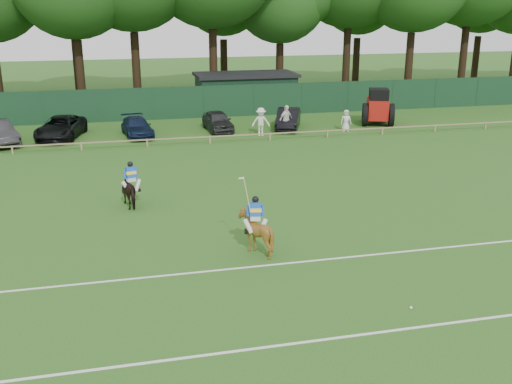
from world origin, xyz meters
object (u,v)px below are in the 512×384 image
object	(u,v)px
tractor	(378,108)
spectator_right	(346,121)
horse_dark	(132,190)
sedan_navy	(137,127)
estate_black	(288,119)
suv_black	(61,127)
horse_chestnut	(255,232)
spectator_left	(261,122)
hatch_grey	(218,121)
polo_ball	(411,308)
utility_shed	(246,91)
spectator_mid	(286,119)

from	to	relation	value
tractor	spectator_right	bearing A→B (deg)	-131.61
horse_dark	spectator_right	size ratio (longest dim) A/B	1.14
sedan_navy	estate_black	size ratio (longest dim) A/B	0.98
suv_black	tractor	bearing A→B (deg)	11.39
suv_black	sedan_navy	bearing A→B (deg)	6.76
horse_chestnut	sedan_navy	size ratio (longest dim) A/B	0.37
spectator_left	tractor	bearing A→B (deg)	19.87
hatch_grey	estate_black	world-z (taller)	estate_black
horse_chestnut	hatch_grey	world-z (taller)	horse_chestnut
sedan_navy	tractor	distance (m)	17.56
suv_black	polo_ball	world-z (taller)	suv_black
sedan_navy	tractor	bearing A→B (deg)	-7.34
polo_ball	tractor	size ratio (longest dim) A/B	0.02
tractor	suv_black	bearing A→B (deg)	-161.72
utility_shed	suv_black	bearing A→B (deg)	-150.66
horse_chestnut	tractor	distance (m)	25.50
estate_black	tractor	xyz separation A→B (m)	(6.87, -0.04, 0.55)
spectator_left	polo_ball	world-z (taller)	spectator_left
horse_dark	utility_shed	world-z (taller)	utility_shed
estate_black	tractor	bearing A→B (deg)	20.34
estate_black	tractor	size ratio (longest dim) A/B	1.18
spectator_right	polo_ball	world-z (taller)	spectator_right
hatch_grey	suv_black	bearing A→B (deg)	175.89
estate_black	spectator_left	world-z (taller)	spectator_left
sedan_navy	utility_shed	size ratio (longest dim) A/B	0.51
horse_dark	hatch_grey	bearing A→B (deg)	-128.28
horse_chestnut	spectator_mid	world-z (taller)	spectator_mid
suv_black	spectator_right	world-z (taller)	spectator_right
hatch_grey	tractor	distance (m)	11.95
estate_black	spectator_left	distance (m)	3.04
spectator_right	utility_shed	world-z (taller)	utility_shed
horse_dark	estate_black	xyz separation A→B (m)	(11.57, 14.82, -0.01)
estate_black	spectator_right	world-z (taller)	spectator_right
horse_chestnut	sedan_navy	distance (m)	21.40
horse_dark	spectator_left	world-z (taller)	spectator_left
suv_black	hatch_grey	size ratio (longest dim) A/B	1.27
horse_dark	estate_black	world-z (taller)	horse_dark
spectator_right	horse_dark	bearing A→B (deg)	-131.36
hatch_grey	estate_black	size ratio (longest dim) A/B	0.94
sedan_navy	spectator_right	xyz separation A→B (m)	(14.40, -1.75, 0.13)
hatch_grey	tractor	xyz separation A→B (m)	(11.92, -0.49, 0.57)
spectator_left	sedan_navy	bearing A→B (deg)	177.33
horse_dark	horse_chestnut	distance (m)	7.59
spectator_mid	spectator_right	xyz separation A→B (m)	(4.33, -0.25, -0.22)
suv_black	estate_black	size ratio (longest dim) A/B	1.19
polo_ball	estate_black	bearing A→B (deg)	81.65
spectator_left	utility_shed	size ratio (longest dim) A/B	0.23
suv_black	tractor	size ratio (longest dim) A/B	1.40
sedan_navy	estate_black	xyz separation A→B (m)	(10.67, 0.02, 0.10)
sedan_navy	polo_ball	world-z (taller)	sedan_navy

